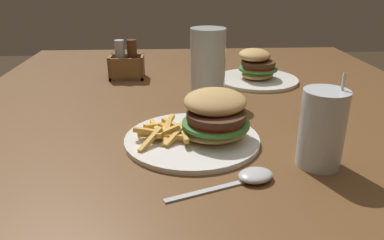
# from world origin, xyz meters

# --- Properties ---
(dining_table) EXTENTS (1.25, 1.42, 0.73)m
(dining_table) POSITION_xyz_m (0.00, 0.00, 0.64)
(dining_table) COLOR brown
(dining_table) RESTS_ON ground_plane
(meal_plate_near) EXTENTS (0.27, 0.27, 0.11)m
(meal_plate_near) POSITION_xyz_m (-0.02, -0.22, 0.76)
(meal_plate_near) COLOR white
(meal_plate_near) RESTS_ON dining_table
(beer_glass) EXTENTS (0.09, 0.09, 0.18)m
(beer_glass) POSITION_xyz_m (0.01, 0.05, 0.81)
(beer_glass) COLOR silver
(beer_glass) RESTS_ON dining_table
(juice_glass) EXTENTS (0.08, 0.08, 0.16)m
(juice_glass) POSITION_xyz_m (0.17, -0.32, 0.79)
(juice_glass) COLOR silver
(juice_glass) RESTS_ON dining_table
(spoon) EXTENTS (0.19, 0.09, 0.02)m
(spoon) POSITION_xyz_m (0.04, -0.37, 0.73)
(spoon) COLOR silver
(spoon) RESTS_ON dining_table
(meal_plate_far) EXTENTS (0.24, 0.24, 0.10)m
(meal_plate_far) POSITION_xyz_m (0.17, 0.20, 0.76)
(meal_plate_far) COLOR white
(meal_plate_far) RESTS_ON dining_table
(condiment_caddy) EXTENTS (0.11, 0.08, 0.12)m
(condiment_caddy) POSITION_xyz_m (-0.22, 0.26, 0.77)
(condiment_caddy) COLOR brown
(condiment_caddy) RESTS_ON dining_table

